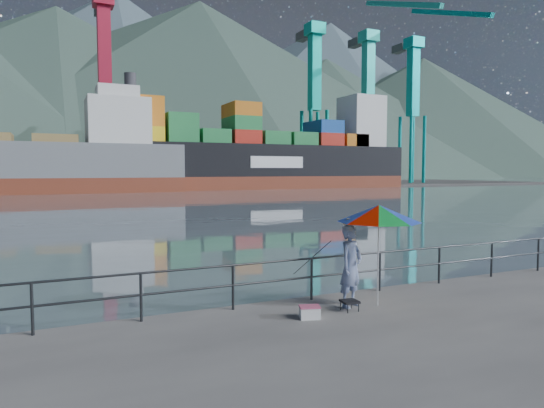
{
  "coord_description": "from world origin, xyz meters",
  "views": [
    {
      "loc": [
        -4.65,
        -8.28,
        3.1
      ],
      "look_at": [
        1.94,
        6.0,
        2.0
      ],
      "focal_mm": 32.0,
      "sensor_mm": 36.0,
      "label": 1
    }
  ],
  "objects": [
    {
      "name": "harbor_water",
      "position": [
        0.0,
        130.0,
        0.0
      ],
      "size": [
        500.0,
        280.0,
        0.0
      ],
      "primitive_type": "cube",
      "color": "slate",
      "rests_on": "ground"
    },
    {
      "name": "far_dock",
      "position": [
        10.0,
        93.0,
        0.0
      ],
      "size": [
        200.0,
        40.0,
        0.4
      ],
      "primitive_type": "cube",
      "color": "#514F4C",
      "rests_on": "ground"
    },
    {
      "name": "guardrail",
      "position": [
        0.0,
        1.7,
        0.52
      ],
      "size": [
        22.0,
        0.06,
        1.03
      ],
      "color": "#2D3033",
      "rests_on": "ground"
    },
    {
      "name": "mountains",
      "position": [
        38.82,
        207.75,
        35.55
      ],
      "size": [
        600.0,
        332.8,
        80.0
      ],
      "color": "#385147",
      "rests_on": "ground"
    },
    {
      "name": "port_cranes",
      "position": [
        31.0,
        84.0,
        16.0
      ],
      "size": [
        116.0,
        28.0,
        38.4
      ],
      "color": "red",
      "rests_on": "ground"
    },
    {
      "name": "container_stacks",
      "position": [
        35.11,
        93.36,
        3.37
      ],
      "size": [
        58.0,
        8.4,
        7.8
      ],
      "color": "#267F3F",
      "rests_on": "ground"
    },
    {
      "name": "fisherman",
      "position": [
        1.52,
        0.82,
        0.93
      ],
      "size": [
        0.8,
        0.68,
        1.87
      ],
      "primitive_type": "imported",
      "rotation": [
        0.0,
        0.0,
        0.4
      ],
      "color": "#254591",
      "rests_on": "ground"
    },
    {
      "name": "beach_umbrella",
      "position": [
        2.12,
        0.61,
        2.12
      ],
      "size": [
        2.14,
        2.14,
        2.32
      ],
      "color": "white",
      "rests_on": "ground"
    },
    {
      "name": "folding_stool",
      "position": [
        1.3,
        0.54,
        0.12
      ],
      "size": [
        0.39,
        0.39,
        0.23
      ],
      "color": "black",
      "rests_on": "ground"
    },
    {
      "name": "cooler_bag",
      "position": [
        0.23,
        0.42,
        0.12
      ],
      "size": [
        0.47,
        0.38,
        0.24
      ],
      "primitive_type": "cube",
      "rotation": [
        0.0,
        0.0,
        -0.31
      ],
      "color": "white",
      "rests_on": "ground"
    },
    {
      "name": "fishing_rod",
      "position": [
        1.27,
        2.2,
        0.0
      ],
      "size": [
        0.22,
        1.54,
        1.09
      ],
      "primitive_type": "cylinder",
      "rotation": [
        0.96,
        0.0,
        0.13
      ],
      "color": "black",
      "rests_on": "ground"
    },
    {
      "name": "bulk_carrier",
      "position": [
        -9.2,
        69.56,
        4.13
      ],
      "size": [
        51.22,
        8.86,
        14.5
      ],
      "color": "maroon",
      "rests_on": "ground"
    },
    {
      "name": "container_ship",
      "position": [
        33.17,
        72.5,
        5.88
      ],
      "size": [
        54.25,
        9.04,
        18.1
      ],
      "color": "maroon",
      "rests_on": "ground"
    }
  ]
}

